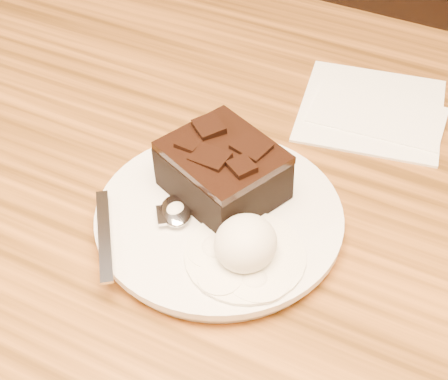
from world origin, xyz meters
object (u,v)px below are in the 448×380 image
at_px(dining_table, 187,367).
at_px(plate, 219,220).
at_px(brownie, 223,173).
at_px(spoon, 176,213).
at_px(napkin, 371,109).
at_px(ice_cream_scoop, 246,243).

height_order(dining_table, plate, plate).
relative_size(brownie, spoon, 0.61).
bearing_deg(dining_table, plate, -30.92).
height_order(plate, napkin, plate).
height_order(dining_table, brownie, brownie).
bearing_deg(brownie, napkin, 68.52).
xyz_separation_m(brownie, ice_cream_scoop, (0.05, -0.06, -0.00)).
height_order(spoon, napkin, spoon).
relative_size(plate, napkin, 1.48).
distance_m(dining_table, napkin, 0.45).
xyz_separation_m(plate, ice_cream_scoop, (0.04, -0.04, 0.03)).
distance_m(plate, spoon, 0.04).
xyz_separation_m(dining_table, brownie, (0.07, -0.02, 0.42)).
bearing_deg(ice_cream_scoop, dining_table, 145.57).
bearing_deg(spoon, dining_table, 86.01).
distance_m(plate, napkin, 0.25).
xyz_separation_m(ice_cream_scoop, napkin, (0.03, 0.27, -0.03)).
bearing_deg(spoon, napkin, 31.20).
bearing_deg(napkin, brownie, -111.48).
xyz_separation_m(dining_table, plate, (0.08, -0.05, 0.38)).
relative_size(dining_table, plate, 5.19).
height_order(dining_table, ice_cream_scoop, ice_cream_scoop).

